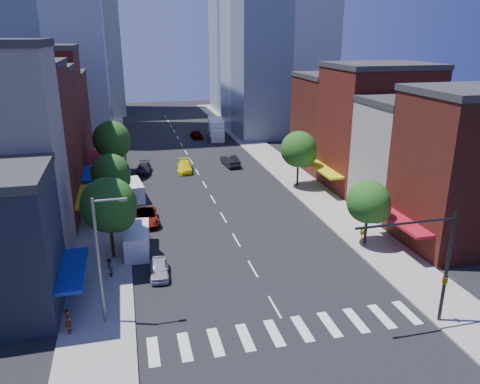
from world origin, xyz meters
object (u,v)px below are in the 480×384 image
object	(u,v)px
parked_car_rear	(144,169)
traffic_car_oncoming	(230,161)
parked_car_front	(159,269)
taxi	(185,167)
cargo_van_far	(133,191)
box_truck	(216,130)
cargo_van_near	(137,241)
pedestrian_near	(68,321)
pedestrian_far	(109,268)
parked_car_second	(136,242)
traffic_car_far	(196,134)
parked_car_third	(147,217)

from	to	relation	value
parked_car_rear	traffic_car_oncoming	world-z (taller)	traffic_car_oncoming
parked_car_front	taxi	distance (m)	30.65
cargo_van_far	box_truck	size ratio (longest dim) A/B	0.59
parked_car_rear	cargo_van_near	size ratio (longest dim) A/B	0.86
traffic_car_oncoming	pedestrian_near	xyz separation A→B (m)	(-19.57, -37.89, 0.21)
pedestrian_far	box_truck	bearing A→B (deg)	149.61
parked_car_second	pedestrian_far	size ratio (longest dim) A/B	2.74
traffic_car_far	cargo_van_far	bearing A→B (deg)	65.03
parked_car_rear	pedestrian_far	world-z (taller)	pedestrian_far
parked_car_rear	pedestrian_near	size ratio (longest dim) A/B	2.66
parked_car_front	cargo_van_far	xyz separation A→B (m)	(-1.47, 19.66, 0.43)
parked_car_third	pedestrian_near	xyz separation A→B (m)	(-6.08, -18.19, 0.32)
traffic_car_oncoming	traffic_car_far	size ratio (longest dim) A/B	1.14
cargo_van_far	traffic_car_far	distance (m)	34.79
parked_car_front	pedestrian_near	distance (m)	9.17
parked_car_rear	traffic_car_far	xyz separation A→B (m)	(10.93, 21.45, 0.06)
parked_car_rear	cargo_van_far	bearing A→B (deg)	-91.33
cargo_van_far	pedestrian_near	xyz separation A→B (m)	(-4.98, -26.16, -0.05)
pedestrian_far	cargo_van_near	bearing A→B (deg)	140.77
cargo_van_near	parked_car_front	bearing A→B (deg)	-68.76
cargo_van_near	traffic_car_far	distance (m)	48.78
parked_car_second	parked_car_front	bearing A→B (deg)	-71.97
parked_car_second	cargo_van_near	world-z (taller)	cargo_van_near
parked_car_rear	traffic_car_far	distance (m)	24.07
traffic_car_oncoming	pedestrian_far	distance (m)	35.15
parked_car_second	pedestrian_far	bearing A→B (deg)	-112.91
traffic_car_far	pedestrian_near	xyz separation A→B (m)	(-17.68, -58.55, 0.29)
parked_car_rear	parked_car_second	bearing A→B (deg)	-86.73
parked_car_rear	pedestrian_far	xyz separation A→B (m)	(-4.26, -29.93, 0.24)
parked_car_rear	cargo_van_near	world-z (taller)	cargo_van_near
parked_car_third	pedestrian_near	size ratio (longest dim) A/B	2.91
parked_car_rear	pedestrian_near	bearing A→B (deg)	-92.45
parked_car_front	parked_car_second	xyz separation A→B (m)	(-1.70, 5.69, 0.05)
parked_car_third	cargo_van_far	xyz separation A→B (m)	(-1.10, 7.97, 0.37)
parked_car_rear	taxi	size ratio (longest dim) A/B	0.92
cargo_van_far	pedestrian_far	distance (m)	19.16
parked_car_front	cargo_van_near	world-z (taller)	cargo_van_near
traffic_car_far	box_truck	distance (m)	3.93
taxi	pedestrian_far	distance (m)	31.04
cargo_van_far	taxi	distance (m)	12.84
traffic_car_far	taxi	bearing A→B (deg)	73.27
box_truck	pedestrian_far	size ratio (longest dim) A/B	5.91
parked_car_rear	box_truck	world-z (taller)	box_truck
traffic_car_oncoming	pedestrian_far	world-z (taller)	pedestrian_far
traffic_car_far	box_truck	xyz separation A→B (m)	(3.62, -1.20, 0.93)
cargo_van_far	traffic_car_oncoming	size ratio (longest dim) A/B	1.07
parked_car_third	pedestrian_far	world-z (taller)	pedestrian_far
pedestrian_near	traffic_car_oncoming	bearing A→B (deg)	-30.61
traffic_car_oncoming	parked_car_second	bearing A→B (deg)	54.75
pedestrian_near	parked_car_third	bearing A→B (deg)	-21.79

